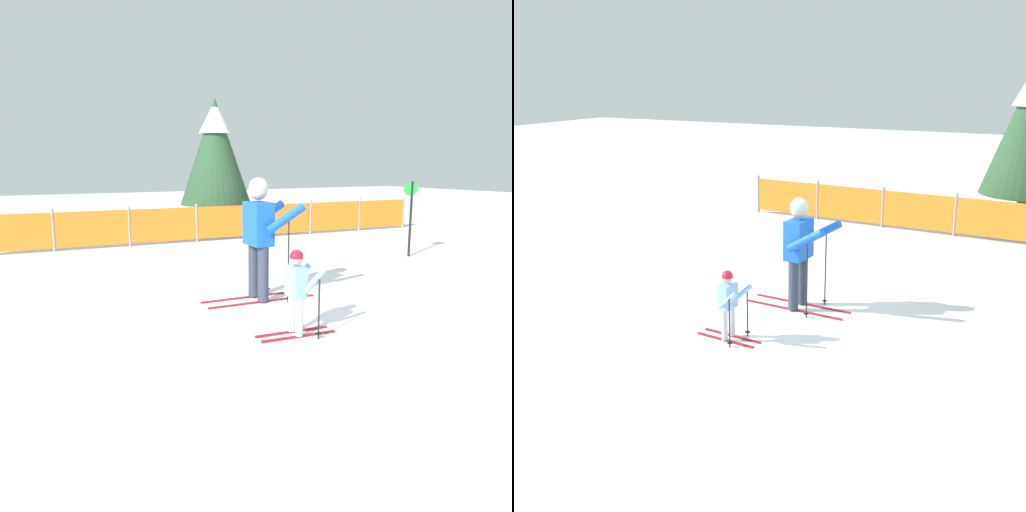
# 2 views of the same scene
# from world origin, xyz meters

# --- Properties ---
(ground_plane) EXTENTS (60.00, 60.00, 0.00)m
(ground_plane) POSITION_xyz_m (0.00, 0.00, 0.00)
(ground_plane) COLOR white
(skier_adult) EXTENTS (1.68, 0.77, 1.76)m
(skier_adult) POSITION_xyz_m (-0.11, 0.26, 1.06)
(skier_adult) COLOR maroon
(skier_adult) RESTS_ON ground_plane
(skier_child) EXTENTS (0.95, 0.50, 1.00)m
(skier_child) POSITION_xyz_m (-0.49, -1.29, 0.57)
(skier_child) COLOR maroon
(skier_child) RESTS_ON ground_plane
(safety_fence) EXTENTS (11.90, 0.61, 0.96)m
(safety_fence) POSITION_xyz_m (1.99, 5.85, 0.48)
(safety_fence) COLOR gray
(safety_fence) RESTS_ON ground_plane
(conifer_far) EXTENTS (2.05, 2.05, 3.80)m
(conifer_far) POSITION_xyz_m (2.38, 7.44, 2.35)
(conifer_far) COLOR #4C3823
(conifer_far) RESTS_ON ground_plane
(trail_marker) EXTENTS (0.21, 0.21, 1.59)m
(trail_marker) POSITION_xyz_m (4.38, 1.82, 0.98)
(trail_marker) COLOR black
(trail_marker) RESTS_ON ground_plane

